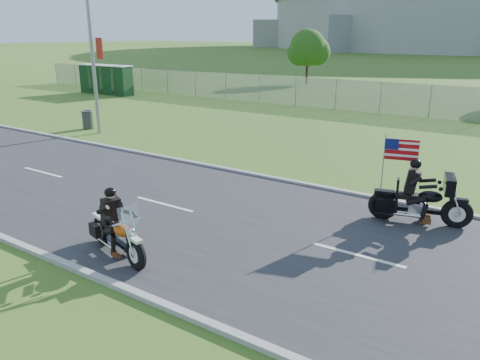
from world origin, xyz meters
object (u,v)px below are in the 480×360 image
Objects in this scene: porta_toilet_d at (89,79)px; trash_can at (88,120)px; motorcycle_lead at (117,235)px; motorcycle_follow at (420,202)px; porta_toilet_b at (112,81)px; porta_toilet_c at (100,80)px; streetlight at (93,17)px; porta_toilet_a at (124,81)px.

porta_toilet_d reaches higher than trash_can.
motorcycle_follow is (5.26, 5.82, 0.09)m from motorcycle_lead.
porta_toilet_b is 2.46× the size of trash_can.
porta_toilet_b is 1.40m from porta_toilet_c.
trash_can is (-1.39, 0.18, -5.17)m from streetlight.
porta_toilet_b is at bearing 0.00° from porta_toilet_d.
porta_toilet_c is 1.00× the size of porta_toilet_d.
streetlight is 10.69× the size of trash_can.
porta_toilet_a reaches higher than trash_can.
porta_toilet_c is (-12.82, 10.78, -4.49)m from streetlight.
porta_toilet_b is at bearing 180.00° from porta_toilet_a.
porta_toilet_b is at bearing 136.65° from streetlight.
streetlight is 15.52m from motorcycle_lead.
porta_toilet_c is at bearing 139.74° from motorcycle_follow.
porta_toilet_c is at bearing 156.13° from motorcycle_lead.
porta_toilet_d is 0.96× the size of motorcycle_lead.
porta_toilet_a is at bearing 137.43° from motorcycle_follow.
motorcycle_follow is at bearing 63.67° from motorcycle_lead.
porta_toilet_c is 32.69m from motorcycle_follow.
porta_toilet_a is 1.00× the size of porta_toilet_c.
trash_can is at bearing -46.59° from porta_toilet_b.
porta_toilet_d is 32.49m from motorcycle_lead.
streetlight reaches higher than trash_can.
porta_toilet_c and porta_toilet_d have the same top height.
motorcycle_lead is (25.57, -20.03, -0.63)m from porta_toilet_d.
streetlight is 3.80× the size of motorcycle_follow.
porta_toilet_d is (-14.22, 10.78, -4.49)m from streetlight.
porta_toilet_c is 1.40m from porta_toilet_d.
porta_toilet_a and porta_toilet_d have the same top height.
porta_toilet_c is at bearing 180.00° from porta_toilet_a.
streetlight is 4.35× the size of porta_toilet_a.
porta_toilet_a and porta_toilet_b have the same top height.
porta_toilet_b is at bearing 154.45° from motorcycle_lead.
motorcycle_lead is 2.55× the size of trash_can.
porta_toilet_a is at bearing 129.15° from trash_can.
motorcycle_lead is at bearing -36.52° from trash_can.
porta_toilet_a is 1.00× the size of porta_toilet_d.
porta_toilet_b is at bearing 0.00° from porta_toilet_c.
porta_toilet_d is 33.96m from motorcycle_follow.
streetlight is 17.34m from porta_toilet_c.
motorcycle_follow is (26.63, -14.21, -0.54)m from porta_toilet_a.
porta_toilet_b is 1.00× the size of porta_toilet_c.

